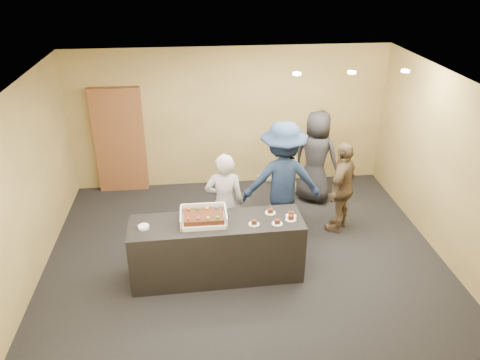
{
  "coord_description": "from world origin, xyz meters",
  "views": [
    {
      "loc": [
        -0.69,
        -5.97,
        4.29
      ],
      "look_at": [
        -0.06,
        0.0,
        1.28
      ],
      "focal_mm": 35.0,
      "sensor_mm": 36.0,
      "label": 1
    }
  ],
  "objects_px": {
    "cake_box": "(204,219)",
    "plate_stack": "(144,227)",
    "storage_cabinet": "(120,141)",
    "person_server_grey": "(225,203)",
    "person_sage_man": "(280,179)",
    "person_dark_suit": "(316,157)",
    "person_navy_man": "(282,181)",
    "sheet_cake": "(204,216)",
    "serving_counter": "(217,249)",
    "person_brown_extra": "(342,187)"
  },
  "relations": [
    {
      "from": "sheet_cake",
      "to": "person_sage_man",
      "type": "bearing_deg",
      "value": 46.63
    },
    {
      "from": "storage_cabinet",
      "to": "person_sage_man",
      "type": "distance_m",
      "value": 3.17
    },
    {
      "from": "person_sage_man",
      "to": "person_dark_suit",
      "type": "distance_m",
      "value": 1.08
    },
    {
      "from": "serving_counter",
      "to": "storage_cabinet",
      "type": "xyz_separation_m",
      "value": [
        -1.65,
        2.9,
        0.57
      ]
    },
    {
      "from": "person_brown_extra",
      "to": "person_dark_suit",
      "type": "xyz_separation_m",
      "value": [
        -0.17,
        1.06,
        0.08
      ]
    },
    {
      "from": "sheet_cake",
      "to": "person_server_grey",
      "type": "relative_size",
      "value": 0.33
    },
    {
      "from": "person_server_grey",
      "to": "person_brown_extra",
      "type": "bearing_deg",
      "value": -164.68
    },
    {
      "from": "sheet_cake",
      "to": "plate_stack",
      "type": "bearing_deg",
      "value": -176.09
    },
    {
      "from": "serving_counter",
      "to": "person_server_grey",
      "type": "xyz_separation_m",
      "value": [
        0.16,
        0.65,
        0.36
      ]
    },
    {
      "from": "serving_counter",
      "to": "person_sage_man",
      "type": "height_order",
      "value": "person_sage_man"
    },
    {
      "from": "person_sage_man",
      "to": "person_brown_extra",
      "type": "xyz_separation_m",
      "value": [
        0.97,
        -0.34,
        -0.03
      ]
    },
    {
      "from": "plate_stack",
      "to": "person_brown_extra",
      "type": "xyz_separation_m",
      "value": [
        3.09,
        1.1,
        -0.14
      ]
    },
    {
      "from": "cake_box",
      "to": "plate_stack",
      "type": "height_order",
      "value": "cake_box"
    },
    {
      "from": "serving_counter",
      "to": "person_brown_extra",
      "type": "xyz_separation_m",
      "value": [
        2.11,
        1.05,
        0.33
      ]
    },
    {
      "from": "sheet_cake",
      "to": "cake_box",
      "type": "bearing_deg",
      "value": 89.15
    },
    {
      "from": "person_dark_suit",
      "to": "person_navy_man",
      "type": "bearing_deg",
      "value": 90.87
    },
    {
      "from": "sheet_cake",
      "to": "person_dark_suit",
      "type": "bearing_deg",
      "value": 44.89
    },
    {
      "from": "storage_cabinet",
      "to": "cake_box",
      "type": "relative_size",
      "value": 3.22
    },
    {
      "from": "serving_counter",
      "to": "person_brown_extra",
      "type": "relative_size",
      "value": 1.54
    },
    {
      "from": "person_dark_suit",
      "to": "storage_cabinet",
      "type": "bearing_deg",
      "value": 25.05
    },
    {
      "from": "serving_counter",
      "to": "person_dark_suit",
      "type": "relative_size",
      "value": 1.39
    },
    {
      "from": "plate_stack",
      "to": "person_navy_man",
      "type": "relative_size",
      "value": 0.08
    },
    {
      "from": "plate_stack",
      "to": "person_sage_man",
      "type": "relative_size",
      "value": 0.09
    },
    {
      "from": "cake_box",
      "to": "person_brown_extra",
      "type": "distance_m",
      "value": 2.51
    },
    {
      "from": "sheet_cake",
      "to": "person_brown_extra",
      "type": "distance_m",
      "value": 2.52
    },
    {
      "from": "plate_stack",
      "to": "serving_counter",
      "type": "bearing_deg",
      "value": 3.23
    },
    {
      "from": "plate_stack",
      "to": "person_sage_man",
      "type": "distance_m",
      "value": 2.57
    },
    {
      "from": "cake_box",
      "to": "person_navy_man",
      "type": "xyz_separation_m",
      "value": [
        1.27,
        0.95,
        0.03
      ]
    },
    {
      "from": "serving_counter",
      "to": "cake_box",
      "type": "relative_size",
      "value": 3.81
    },
    {
      "from": "sheet_cake",
      "to": "person_server_grey",
      "type": "bearing_deg",
      "value": 62.89
    },
    {
      "from": "plate_stack",
      "to": "person_server_grey",
      "type": "relative_size",
      "value": 0.09
    },
    {
      "from": "plate_stack",
      "to": "person_brown_extra",
      "type": "bearing_deg",
      "value": 19.63
    },
    {
      "from": "person_server_grey",
      "to": "person_navy_man",
      "type": "height_order",
      "value": "person_navy_man"
    },
    {
      "from": "serving_counter",
      "to": "person_brown_extra",
      "type": "bearing_deg",
      "value": 24.75
    },
    {
      "from": "person_navy_man",
      "to": "person_dark_suit",
      "type": "bearing_deg",
      "value": -125.03
    },
    {
      "from": "person_navy_man",
      "to": "person_brown_extra",
      "type": "xyz_separation_m",
      "value": [
        1.01,
        0.07,
        -0.2
      ]
    },
    {
      "from": "plate_stack",
      "to": "person_brown_extra",
      "type": "relative_size",
      "value": 0.1
    },
    {
      "from": "serving_counter",
      "to": "sheet_cake",
      "type": "bearing_deg",
      "value": 178.36
    },
    {
      "from": "person_navy_man",
      "to": "person_dark_suit",
      "type": "height_order",
      "value": "person_navy_man"
    },
    {
      "from": "cake_box",
      "to": "plate_stack",
      "type": "bearing_deg",
      "value": -174.46
    },
    {
      "from": "cake_box",
      "to": "person_server_grey",
      "type": "relative_size",
      "value": 0.39
    },
    {
      "from": "sheet_cake",
      "to": "person_dark_suit",
      "type": "xyz_separation_m",
      "value": [
        2.11,
        2.1,
        -0.13
      ]
    },
    {
      "from": "person_brown_extra",
      "to": "person_server_grey",
      "type": "bearing_deg",
      "value": -40.65
    },
    {
      "from": "plate_stack",
      "to": "person_server_grey",
      "type": "xyz_separation_m",
      "value": [
        1.14,
        0.71,
        -0.11
      ]
    },
    {
      "from": "storage_cabinet",
      "to": "person_server_grey",
      "type": "height_order",
      "value": "storage_cabinet"
    },
    {
      "from": "cake_box",
      "to": "person_navy_man",
      "type": "bearing_deg",
      "value": 36.82
    },
    {
      "from": "person_navy_man",
      "to": "storage_cabinet",
      "type": "bearing_deg",
      "value": -33.33
    },
    {
      "from": "cake_box",
      "to": "storage_cabinet",
      "type": "bearing_deg",
      "value": 117.18
    },
    {
      "from": "person_brown_extra",
      "to": "person_dark_suit",
      "type": "height_order",
      "value": "person_dark_suit"
    },
    {
      "from": "plate_stack",
      "to": "person_navy_man",
      "type": "height_order",
      "value": "person_navy_man"
    }
  ]
}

